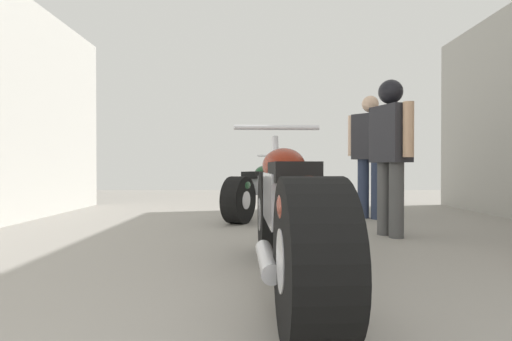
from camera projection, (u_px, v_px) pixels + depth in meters
The scene contains 5 objects.
ground_plane at pixel (284, 249), 3.46m from camera, with size 17.26×17.26×0.00m, color gray.
motorcycle_maroon_cruiser at pixel (289, 216), 2.32m from camera, with size 0.66×2.24×1.05m.
motorcycle_black_naked at pixel (259, 191), 5.56m from camera, with size 1.01×1.87×0.91m.
mechanic_in_blue at pixel (371, 149), 5.45m from camera, with size 0.57×0.55×1.70m.
mechanic_with_helmet at pixel (391, 143), 4.06m from camera, with size 0.36×0.63×1.62m.
Camera 1 is at (-0.24, 0.14, 0.72)m, focal length 27.60 mm.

